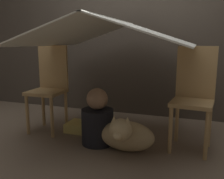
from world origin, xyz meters
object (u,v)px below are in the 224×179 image
chair_right (194,94)px  person_front (97,121)px  chair_left (50,85)px  dog (126,135)px

chair_right → person_front: bearing=-160.1°
chair_left → chair_right: 1.55m
chair_left → person_front: chair_left is taller
person_front → chair_left: bearing=162.2°
chair_left → dog: (0.99, -0.32, -0.35)m
chair_right → dog: chair_right is taller
chair_left → person_front: (0.67, -0.22, -0.29)m
dog → person_front: bearing=161.2°
chair_right → dog: size_ratio=1.86×
chair_right → dog: 0.74m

